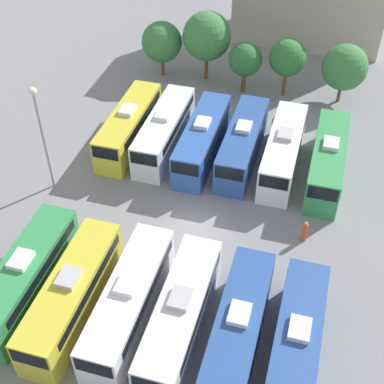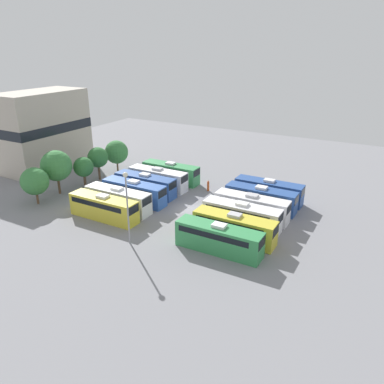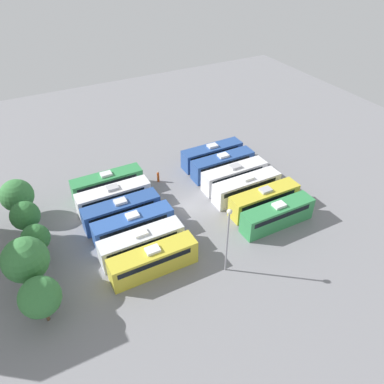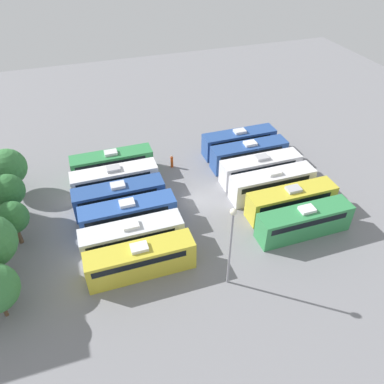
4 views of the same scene
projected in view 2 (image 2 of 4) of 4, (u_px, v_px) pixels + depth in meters
name	position (u px, v px, depth m)	size (l,w,h in m)	color
ground_plane	(190.00, 209.00, 55.25)	(107.12, 107.12, 0.00)	gray
bus_0	(219.00, 238.00, 43.49)	(2.58, 10.43, 3.56)	#338C4C
bus_1	(234.00, 227.00, 46.11)	(2.58, 10.43, 3.56)	gold
bus_2	(241.00, 215.00, 49.26)	(2.58, 10.43, 3.56)	white
bus_3	(251.00, 206.00, 51.93)	(2.58, 10.43, 3.56)	silver
bus_4	(261.00, 198.00, 54.78)	(2.58, 10.43, 3.56)	#284C93
bus_5	(268.00, 190.00, 57.53)	(2.58, 10.43, 3.56)	#284C93
bus_6	(104.00, 207.00, 51.73)	(2.58, 10.43, 3.56)	gold
bus_7	(118.00, 199.00, 54.42)	(2.58, 10.43, 3.56)	silver
bus_8	(134.00, 191.00, 57.14)	(2.58, 10.43, 3.56)	#2D56A8
bus_9	(145.00, 184.00, 60.10)	(2.58, 10.43, 3.56)	#284C93
bus_10	(158.00, 178.00, 62.87)	(2.58, 10.43, 3.56)	silver
bus_11	(171.00, 172.00, 65.74)	(2.58, 10.43, 3.56)	#338C4C
worker_person	(208.00, 186.00, 61.91)	(0.36, 0.36, 1.84)	#CC4C19
light_pole	(127.00, 197.00, 43.65)	(0.60, 0.60, 9.18)	gray
tree_0	(35.00, 181.00, 55.78)	(4.17, 4.17, 5.76)	brown
tree_1	(56.00, 166.00, 59.37)	(4.90, 4.90, 7.19)	brown
tree_2	(83.00, 167.00, 62.65)	(3.34, 3.34, 5.22)	brown
tree_3	(98.00, 158.00, 65.90)	(3.60, 3.60, 5.92)	brown
tree_4	(116.00, 152.00, 70.62)	(4.39, 4.39, 5.92)	brown
depot_building	(44.00, 130.00, 71.34)	(16.59, 8.51, 14.67)	#B2A899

